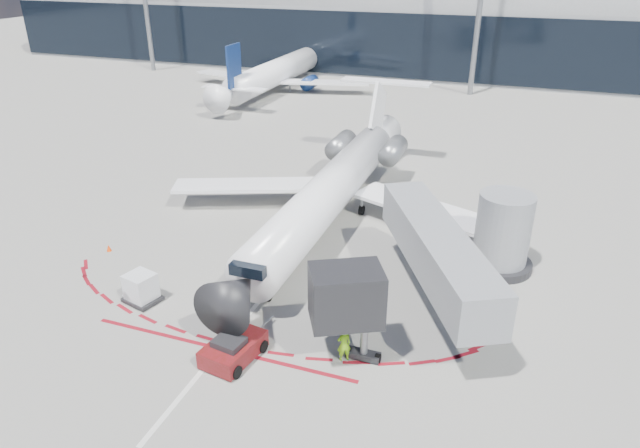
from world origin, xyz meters
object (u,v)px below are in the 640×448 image
(regional_jet, at_px, (335,186))
(ramp_worker, at_px, (344,344))
(pushback_tug, at_px, (233,349))
(uld_container, at_px, (141,288))

(regional_jet, bearing_deg, ramp_worker, -69.69)
(regional_jet, xyz_separation_m, ramp_worker, (5.43, -14.66, -1.69))
(pushback_tug, relative_size, ramp_worker, 2.78)
(ramp_worker, relative_size, uld_container, 0.84)
(ramp_worker, height_order, uld_container, ramp_worker)
(pushback_tug, distance_m, uld_container, 7.47)
(regional_jet, xyz_separation_m, pushback_tug, (0.50, -16.33, -2.03))
(regional_jet, distance_m, pushback_tug, 16.47)
(regional_jet, height_order, ramp_worker, regional_jet)
(regional_jet, bearing_deg, uld_container, -115.30)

